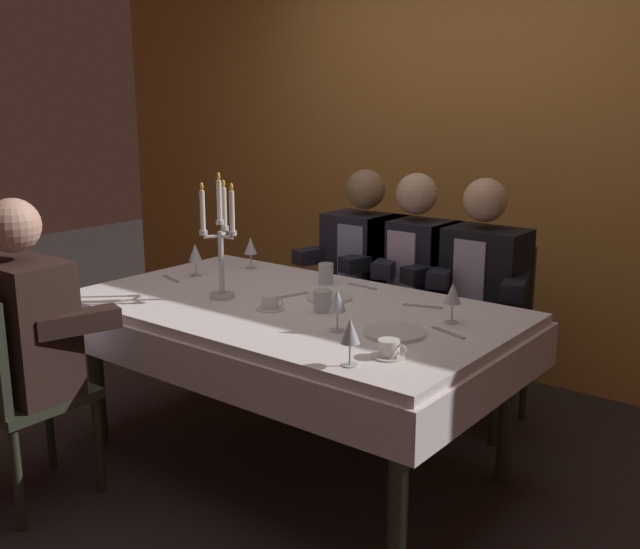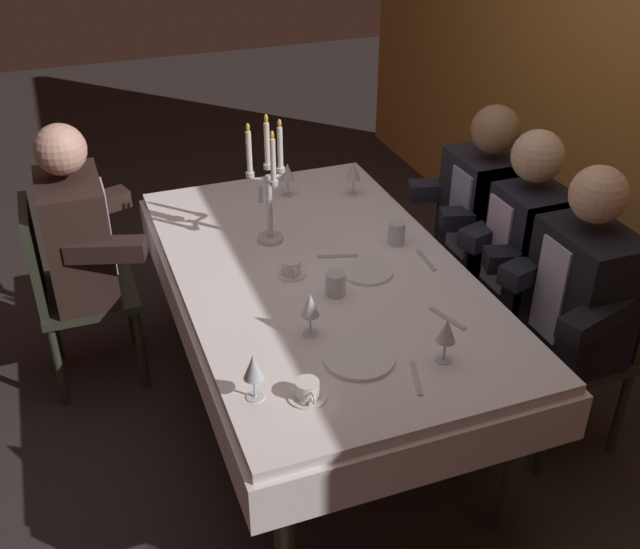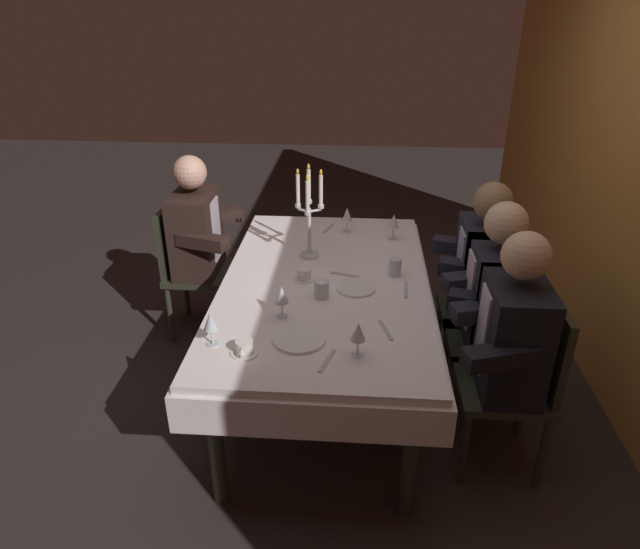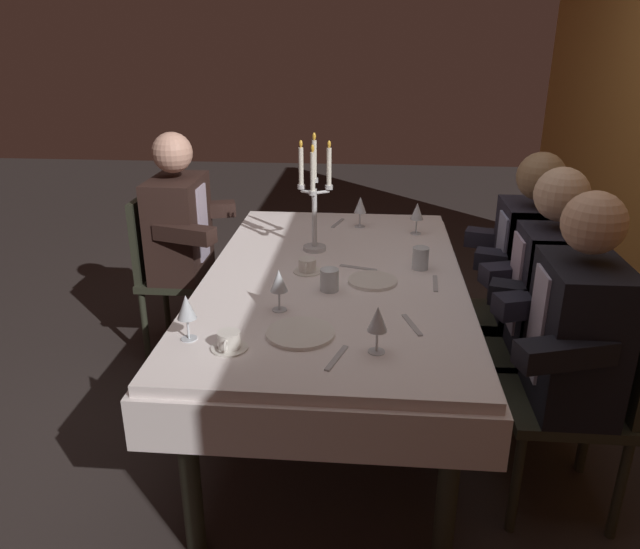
% 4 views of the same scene
% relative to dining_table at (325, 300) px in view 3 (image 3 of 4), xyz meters
% --- Properties ---
extents(ground_plane, '(12.00, 12.00, 0.00)m').
position_rel_dining_table_xyz_m(ground_plane, '(0.00, 0.00, -0.62)').
color(ground_plane, '#2E2725').
extents(dining_table, '(1.94, 1.14, 0.74)m').
position_rel_dining_table_xyz_m(dining_table, '(0.00, 0.00, 0.00)').
color(dining_table, white).
rests_on(dining_table, ground_plane).
extents(candelabra, '(0.15, 0.17, 0.56)m').
position_rel_dining_table_xyz_m(candelabra, '(-0.30, -0.11, 0.36)').
color(candelabra, silver).
rests_on(candelabra, dining_table).
extents(dinner_plate_0, '(0.24, 0.24, 0.01)m').
position_rel_dining_table_xyz_m(dinner_plate_0, '(0.58, -0.08, 0.13)').
color(dinner_plate_0, white).
rests_on(dinner_plate_0, dining_table).
extents(dinner_plate_1, '(0.21, 0.21, 0.01)m').
position_rel_dining_table_xyz_m(dinner_plate_1, '(0.08, 0.17, 0.13)').
color(dinner_plate_1, white).
rests_on(dinner_plate_1, dining_table).
extents(wine_glass_0, '(0.07, 0.07, 0.16)m').
position_rel_dining_table_xyz_m(wine_glass_0, '(-0.70, 0.10, 0.23)').
color(wine_glass_0, silver).
rests_on(wine_glass_0, dining_table).
extents(wine_glass_1, '(0.07, 0.07, 0.16)m').
position_rel_dining_table_xyz_m(wine_glass_1, '(0.68, 0.18, 0.23)').
color(wine_glass_1, silver).
rests_on(wine_glass_1, dining_table).
extents(wine_glass_2, '(0.07, 0.07, 0.16)m').
position_rel_dining_table_xyz_m(wine_glass_2, '(0.39, -0.18, 0.23)').
color(wine_glass_2, silver).
rests_on(wine_glass_2, dining_table).
extents(wine_glass_3, '(0.07, 0.07, 0.16)m').
position_rel_dining_table_xyz_m(wine_glass_3, '(0.64, -0.45, 0.23)').
color(wine_glass_3, silver).
rests_on(wine_glass_3, dining_table).
extents(wine_glass_4, '(0.07, 0.07, 0.16)m').
position_rel_dining_table_xyz_m(wine_glass_4, '(-0.60, 0.39, 0.24)').
color(wine_glass_4, silver).
rests_on(wine_glass_4, dining_table).
extents(water_tumbler_0, '(0.08, 0.08, 0.09)m').
position_rel_dining_table_xyz_m(water_tumbler_0, '(0.18, -0.01, 0.16)').
color(water_tumbler_0, silver).
rests_on(water_tumbler_0, dining_table).
extents(water_tumbler_1, '(0.07, 0.07, 0.10)m').
position_rel_dining_table_xyz_m(water_tumbler_1, '(-0.10, 0.38, 0.17)').
color(water_tumbler_1, silver).
rests_on(water_tumbler_1, dining_table).
extents(coffee_cup_0, '(0.13, 0.12, 0.06)m').
position_rel_dining_table_xyz_m(coffee_cup_0, '(-0.01, -0.12, 0.15)').
color(coffee_cup_0, white).
rests_on(coffee_cup_0, dining_table).
extents(coffee_cup_1, '(0.13, 0.12, 0.06)m').
position_rel_dining_table_xyz_m(coffee_cup_1, '(0.70, -0.30, 0.15)').
color(coffee_cup_1, white).
rests_on(coffee_cup_1, dining_table).
extents(fork_0, '(0.17, 0.07, 0.01)m').
position_rel_dining_table_xyz_m(fork_0, '(0.47, 0.31, 0.12)').
color(fork_0, '#B7B7BC').
rests_on(fork_0, dining_table).
extents(spoon_1, '(0.17, 0.07, 0.01)m').
position_rel_dining_table_xyz_m(spoon_1, '(0.73, 0.06, 0.12)').
color(spoon_1, '#B7B7BC').
rests_on(spoon_1, dining_table).
extents(fork_2, '(0.17, 0.07, 0.01)m').
position_rel_dining_table_xyz_m(fork_2, '(-0.74, -0.03, 0.12)').
color(fork_2, '#B7B7BC').
rests_on(fork_2, dining_table).
extents(spoon_3, '(0.07, 0.17, 0.01)m').
position_rel_dining_table_xyz_m(spoon_3, '(-0.08, 0.10, 0.12)').
color(spoon_3, '#B7B7BC').
rests_on(spoon_3, dining_table).
extents(spoon_4, '(0.17, 0.03, 0.01)m').
position_rel_dining_table_xyz_m(spoon_4, '(0.08, 0.43, 0.12)').
color(spoon_4, '#B7B7BC').
rests_on(spoon_4, dining_table).
extents(seated_diner_0, '(0.63, 0.48, 1.24)m').
position_rel_dining_table_xyz_m(seated_diner_0, '(-0.63, -0.89, 0.11)').
color(seated_diner_0, '#2E3023').
rests_on(seated_diner_0, ground_plane).
extents(seated_diner_1, '(0.63, 0.48, 1.24)m').
position_rel_dining_table_xyz_m(seated_diner_1, '(-0.22, 0.89, 0.11)').
color(seated_diner_1, '#2E3023').
rests_on(seated_diner_1, ground_plane).
extents(seated_diner_2, '(0.63, 0.48, 1.24)m').
position_rel_dining_table_xyz_m(seated_diner_2, '(0.09, 0.89, 0.11)').
color(seated_diner_2, '#2E3023').
rests_on(seated_diner_2, ground_plane).
extents(seated_diner_3, '(0.63, 0.48, 1.24)m').
position_rel_dining_table_xyz_m(seated_diner_3, '(0.47, 0.89, 0.11)').
color(seated_diner_3, '#2E3023').
rests_on(seated_diner_3, ground_plane).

